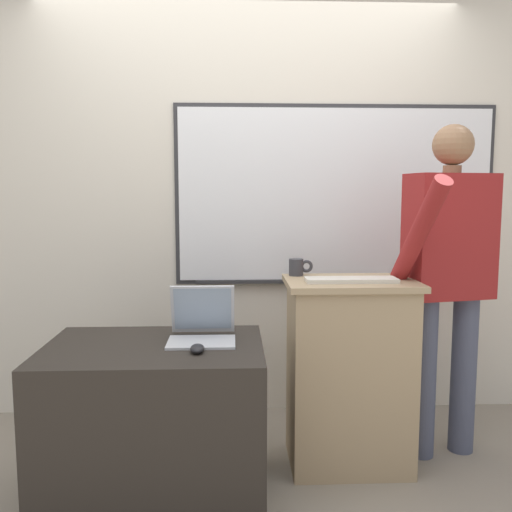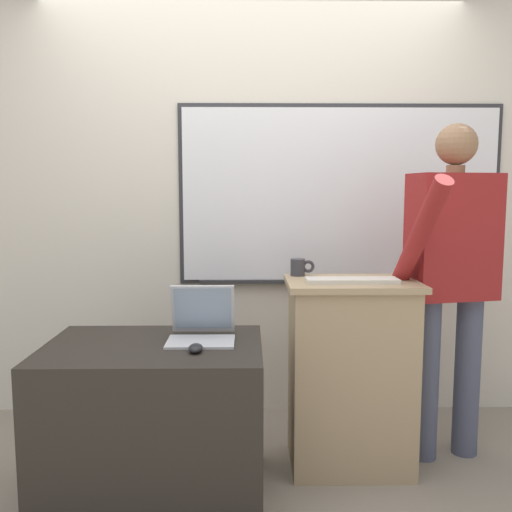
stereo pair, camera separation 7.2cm
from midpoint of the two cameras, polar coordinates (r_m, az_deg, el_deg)
back_wall at (r=3.39m, az=-1.11°, el=6.52°), size 6.40×0.17×2.73m
lectern_podium at (r=2.81m, az=9.01°, el=-12.03°), size 0.64×0.45×0.95m
side_desk at (r=2.59m, az=-11.37°, el=-16.68°), size 0.97×0.68×0.70m
person_presenter at (r=2.92m, az=18.95°, el=-1.16°), size 0.60×0.60×1.71m
laptop at (r=2.52m, az=-6.50°, el=-6.95°), size 0.30×0.29×0.24m
wireless_keyboard at (r=2.64m, az=9.21°, el=-2.50°), size 0.44×0.13×0.02m
computer_mouse_by_laptop at (r=2.33m, az=-7.10°, el=-9.65°), size 0.06×0.10×0.03m
coffee_mug at (r=2.81m, az=3.64°, el=-1.17°), size 0.12×0.07×0.09m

